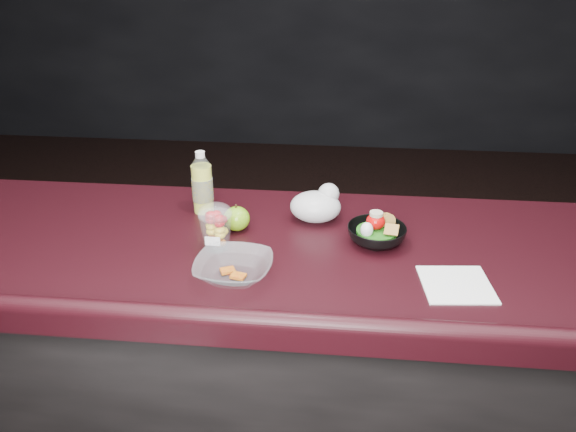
{
  "coord_description": "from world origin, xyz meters",
  "views": [
    {
      "loc": [
        0.09,
        -0.99,
        1.76
      ],
      "look_at": [
        -0.04,
        0.32,
        1.1
      ],
      "focal_mm": 35.0,
      "sensor_mm": 36.0,
      "label": 1
    }
  ],
  "objects_px": {
    "lemonade_bottle": "(202,187)",
    "snack_bowl": "(376,233)",
    "fruit_cup": "(216,226)",
    "green_apple": "(237,219)",
    "takeout_bowl": "(234,268)"
  },
  "relations": [
    {
      "from": "lemonade_bottle",
      "to": "snack_bowl",
      "type": "xyz_separation_m",
      "value": [
        0.5,
        -0.14,
        -0.05
      ]
    },
    {
      "from": "lemonade_bottle",
      "to": "fruit_cup",
      "type": "bearing_deg",
      "value": -68.1
    },
    {
      "from": "fruit_cup",
      "to": "green_apple",
      "type": "distance_m",
      "value": 0.12
    },
    {
      "from": "fruit_cup",
      "to": "takeout_bowl",
      "type": "xyz_separation_m",
      "value": [
        0.07,
        -0.13,
        -0.04
      ]
    },
    {
      "from": "snack_bowl",
      "to": "takeout_bowl",
      "type": "height_order",
      "value": "snack_bowl"
    },
    {
      "from": "fruit_cup",
      "to": "takeout_bowl",
      "type": "height_order",
      "value": "fruit_cup"
    },
    {
      "from": "takeout_bowl",
      "to": "green_apple",
      "type": "bearing_deg",
      "value": 98.72
    },
    {
      "from": "lemonade_bottle",
      "to": "green_apple",
      "type": "bearing_deg",
      "value": -41.76
    },
    {
      "from": "lemonade_bottle",
      "to": "fruit_cup",
      "type": "height_order",
      "value": "lemonade_bottle"
    },
    {
      "from": "fruit_cup",
      "to": "green_apple",
      "type": "height_order",
      "value": "fruit_cup"
    },
    {
      "from": "lemonade_bottle",
      "to": "takeout_bowl",
      "type": "relative_size",
      "value": 0.96
    },
    {
      "from": "green_apple",
      "to": "snack_bowl",
      "type": "distance_m",
      "value": 0.38
    },
    {
      "from": "fruit_cup",
      "to": "snack_bowl",
      "type": "bearing_deg",
      "value": 9.43
    },
    {
      "from": "lemonade_bottle",
      "to": "takeout_bowl",
      "type": "xyz_separation_m",
      "value": [
        0.16,
        -0.34,
        -0.06
      ]
    },
    {
      "from": "lemonade_bottle",
      "to": "snack_bowl",
      "type": "distance_m",
      "value": 0.52
    }
  ]
}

